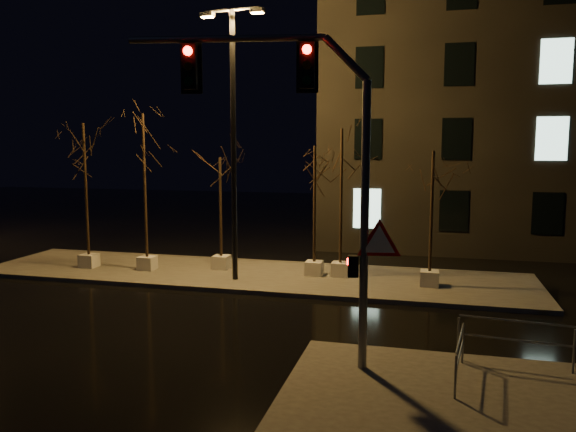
# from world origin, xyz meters

# --- Properties ---
(ground) EXTENTS (90.00, 90.00, 0.00)m
(ground) POSITION_xyz_m (0.00, 0.00, 0.00)
(ground) COLOR black
(ground) RESTS_ON ground
(median) EXTENTS (22.00, 5.00, 0.15)m
(median) POSITION_xyz_m (0.00, 6.00, 0.07)
(median) COLOR #413E3A
(median) RESTS_ON ground
(sidewalk_corner) EXTENTS (7.00, 5.00, 0.15)m
(sidewalk_corner) POSITION_xyz_m (7.50, -3.50, 0.07)
(sidewalk_corner) COLOR #413E3A
(sidewalk_corner) RESTS_ON ground
(building) EXTENTS (25.00, 12.00, 15.00)m
(building) POSITION_xyz_m (14.00, 18.00, 7.50)
(building) COLOR black
(building) RESTS_ON ground
(tree_0) EXTENTS (1.80, 1.80, 6.12)m
(tree_0) POSITION_xyz_m (-6.83, 5.42, 4.79)
(tree_0) COLOR beige
(tree_0) RESTS_ON median
(tree_1) EXTENTS (1.80, 1.80, 6.49)m
(tree_1) POSITION_xyz_m (-4.24, 5.59, 5.07)
(tree_1) COLOR beige
(tree_1) RESTS_ON median
(tree_2) EXTENTS (1.80, 1.80, 4.70)m
(tree_2) POSITION_xyz_m (-1.36, 6.50, 3.72)
(tree_2) COLOR beige
(tree_2) RESTS_ON median
(tree_3) EXTENTS (1.80, 1.80, 5.17)m
(tree_3) POSITION_xyz_m (2.59, 6.31, 4.08)
(tree_3) COLOR beige
(tree_3) RESTS_ON median
(tree_4) EXTENTS (1.80, 1.80, 5.84)m
(tree_4) POSITION_xyz_m (3.61, 6.38, 4.58)
(tree_4) COLOR beige
(tree_4) RESTS_ON median
(tree_5) EXTENTS (1.80, 1.80, 4.99)m
(tree_5) POSITION_xyz_m (6.98, 5.69, 3.94)
(tree_5) COLOR beige
(tree_5) RESTS_ON median
(traffic_signal_mast) EXTENTS (6.03, 1.07, 7.44)m
(traffic_signal_mast) POSITION_xyz_m (4.32, -2.68, 5.03)
(traffic_signal_mast) COLOR slate
(traffic_signal_mast) RESTS_ON sidewalk_corner
(streetlight_main) EXTENTS (2.49, 0.50, 9.95)m
(streetlight_main) POSITION_xyz_m (-0.19, 4.92, 5.89)
(streetlight_main) COLOR black
(streetlight_main) RESTS_ON median
(guard_rail_a) EXTENTS (2.52, 0.34, 1.09)m
(guard_rail_a) POSITION_xyz_m (8.89, -1.50, 0.86)
(guard_rail_a) COLOR slate
(guard_rail_a) RESTS_ON sidewalk_corner
(guard_rail_b) EXTENTS (0.30, 2.04, 0.97)m
(guard_rail_b) POSITION_xyz_m (7.63, -2.60, 0.78)
(guard_rail_b) COLOR slate
(guard_rail_b) RESTS_ON sidewalk_corner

